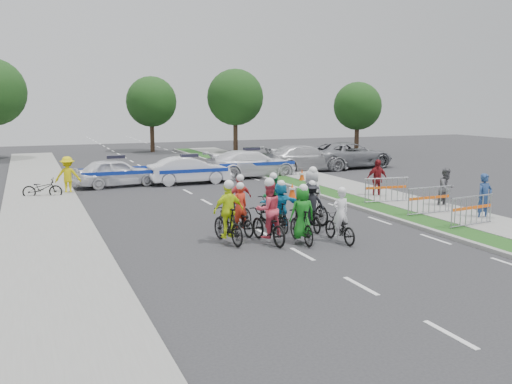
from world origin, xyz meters
name	(u,v)px	position (x,y,z in m)	size (l,w,h in m)	color
ground	(302,254)	(0.00, 0.00, 0.00)	(90.00, 90.00, 0.00)	#28282B
curb_right	(361,209)	(5.10, 5.00, 0.06)	(0.20, 60.00, 0.12)	gray
grass_strip	(376,207)	(5.80, 5.00, 0.06)	(1.20, 60.00, 0.11)	#224F19
sidewalk_right	(413,204)	(7.60, 5.00, 0.07)	(2.40, 60.00, 0.13)	gray
sidewalk_left	(48,234)	(-6.50, 5.00, 0.07)	(3.00, 60.00, 0.13)	gray
rider_0	(340,224)	(1.68, 0.84, 0.57)	(0.61, 1.68, 1.71)	black
rider_1	(302,220)	(0.55, 1.13, 0.71)	(0.79, 1.75, 1.82)	black
rider_2	(268,219)	(-0.38, 1.53, 0.74)	(0.90, 2.02, 2.00)	black
rider_3	(228,219)	(-1.50, 1.95, 0.74)	(1.02, 1.90, 1.94)	black
rider_4	(311,211)	(1.61, 2.59, 0.66)	(0.97, 1.69, 1.68)	black
rider_5	(280,209)	(0.63, 2.88, 0.72)	(1.39, 1.65, 1.70)	black
rider_6	(239,217)	(-0.77, 2.95, 0.57)	(0.87, 1.74, 1.70)	black
rider_7	(311,202)	(2.12, 3.52, 0.78)	(0.92, 1.98, 2.01)	black
rider_8	(272,205)	(0.84, 3.98, 0.68)	(0.80, 1.82, 1.81)	black
rider_9	(240,205)	(-0.24, 4.37, 0.68)	(0.93, 1.72, 1.76)	black
police_car_0	(116,172)	(-2.84, 15.05, 0.71)	(1.67, 4.15, 1.41)	white
police_car_1	(190,170)	(0.84, 14.64, 0.69)	(1.47, 4.20, 1.39)	white
police_car_2	(252,164)	(4.76, 15.79, 0.76)	(2.12, 5.22, 1.52)	white
civilian_sedan	(305,158)	(8.83, 17.14, 0.80)	(2.23, 5.49, 1.59)	#B3B3B8
civilian_suv	(348,155)	(12.19, 17.68, 0.82)	(2.74, 5.93, 1.65)	gray
spectator_0	(484,197)	(8.05, 1.63, 0.85)	(0.62, 0.41, 1.70)	navy
spectator_1	(446,188)	(8.40, 4.02, 0.81)	(0.79, 0.61, 1.62)	#525256
spectator_2	(377,179)	(7.22, 7.10, 0.86)	(1.01, 0.42, 1.72)	maroon
marshal_hiviz	(68,176)	(-5.26, 13.29, 0.87)	(1.13, 0.65, 1.75)	yellow
barrier_0	(472,212)	(6.70, 0.77, 0.56)	(2.00, 0.50, 1.12)	#A5A8AD
barrier_1	(429,202)	(6.70, 2.94, 0.56)	(2.00, 0.50, 1.12)	#A5A8AD
barrier_2	(386,191)	(6.70, 5.65, 0.56)	(2.00, 0.50, 1.12)	#A5A8AD
cone_0	(292,191)	(3.73, 8.40, 0.34)	(0.40, 0.40, 0.70)	#F24C0C
cone_1	(302,176)	(6.45, 12.84, 0.34)	(0.40, 0.40, 0.70)	#F24C0C
parked_bike	(42,188)	(-6.40, 12.65, 0.44)	(0.59, 1.68, 0.89)	black
tree_1	(235,97)	(9.00, 30.00, 4.54)	(4.55, 4.55, 6.82)	#382619
tree_2	(358,106)	(18.00, 26.00, 3.83)	(3.85, 3.85, 5.77)	#382619
tree_4	(151,102)	(3.00, 34.00, 4.19)	(4.20, 4.20, 6.30)	#382619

